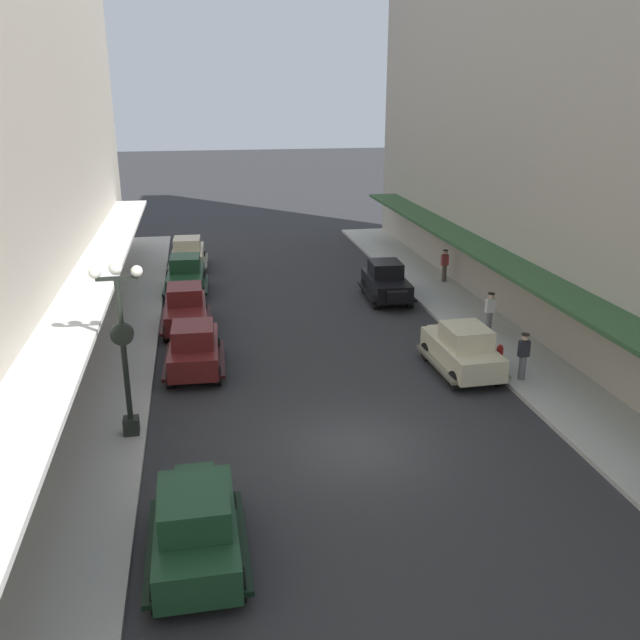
% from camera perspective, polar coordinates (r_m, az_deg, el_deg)
% --- Properties ---
extents(ground_plane, '(200.00, 200.00, 0.00)m').
position_cam_1_polar(ground_plane, '(19.70, 3.22, -10.59)').
color(ground_plane, '#2D2D30').
extents(sidewalk_left, '(3.00, 60.00, 0.15)m').
position_cam_1_polar(sidewalk_left, '(19.50, -19.23, -11.81)').
color(sidewalk_left, '#B7B5AD').
rests_on(sidewalk_left, ground).
extents(sidewalk_right, '(3.00, 60.00, 0.15)m').
position_cam_1_polar(sidewalk_right, '(22.48, 22.34, -7.94)').
color(sidewalk_right, '#B7B5AD').
rests_on(sidewalk_right, ground).
extents(parked_car_0, '(2.30, 4.32, 1.84)m').
position_cam_1_polar(parked_car_0, '(32.68, 5.61, 3.32)').
color(parked_car_0, black).
rests_on(parked_car_0, ground).
extents(parked_car_1, '(2.22, 4.29, 1.84)m').
position_cam_1_polar(parked_car_1, '(24.58, 11.95, -2.35)').
color(parked_car_1, beige).
rests_on(parked_car_1, ground).
extents(parked_car_2, '(2.16, 4.27, 1.84)m').
position_cam_1_polar(parked_car_2, '(29.03, -11.29, 1.02)').
color(parked_car_2, '#591919').
rests_on(parked_car_2, ground).
extents(parked_car_3, '(2.29, 4.31, 1.84)m').
position_cam_1_polar(parked_car_3, '(38.91, -11.11, 5.59)').
color(parked_car_3, beige).
rests_on(parked_car_3, ground).
extents(parked_car_4, '(2.29, 4.31, 1.84)m').
position_cam_1_polar(parked_car_4, '(34.27, -11.29, 3.78)').
color(parked_car_4, '#193D23').
rests_on(parked_car_4, ground).
extents(parked_car_5, '(2.26, 4.30, 1.84)m').
position_cam_1_polar(parked_car_5, '(24.61, -10.61, -2.23)').
color(parked_car_5, '#591919').
rests_on(parked_car_5, ground).
extents(parked_car_6, '(2.16, 4.27, 1.84)m').
position_cam_1_polar(parked_car_6, '(15.19, -10.45, -16.62)').
color(parked_car_6, '#193D23').
rests_on(parked_car_6, ground).
extents(lamp_post_with_clock, '(1.42, 0.44, 5.16)m').
position_cam_1_polar(lamp_post_with_clock, '(19.62, -16.32, -1.86)').
color(lamp_post_with_clock, black).
rests_on(lamp_post_with_clock, sidewalk_left).
extents(fire_hydrant, '(0.24, 0.24, 0.82)m').
position_cam_1_polar(fire_hydrant, '(25.31, 14.94, -2.89)').
color(fire_hydrant, '#B21E19').
rests_on(fire_hydrant, sidewalk_right).
extents(pedestrian_0, '(0.36, 0.28, 1.67)m').
position_cam_1_polar(pedestrian_0, '(24.22, 16.81, -2.93)').
color(pedestrian_0, slate).
rests_on(pedestrian_0, sidewalk_right).
extents(pedestrian_1, '(0.36, 0.28, 1.67)m').
position_cam_1_polar(pedestrian_1, '(28.58, 14.15, 0.66)').
color(pedestrian_1, slate).
rests_on(pedestrian_1, sidewalk_right).
extents(pedestrian_2, '(0.36, 0.28, 1.67)m').
position_cam_1_polar(pedestrian_2, '(35.79, 10.49, 4.59)').
color(pedestrian_2, '#4C4238').
rests_on(pedestrian_2, sidewalk_right).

